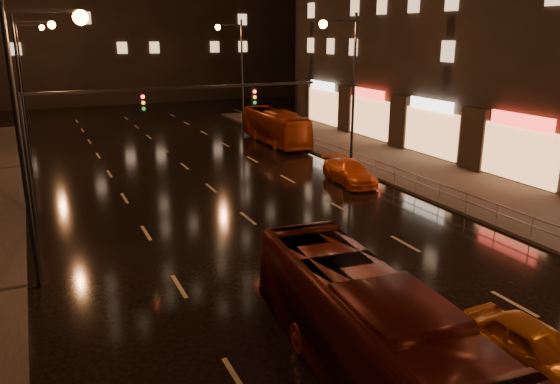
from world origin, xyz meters
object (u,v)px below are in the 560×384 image
taxi_near (533,348)px  taxi_far (349,172)px  bus_red (372,335)px  bus_curb (275,127)px

taxi_near → taxi_far: 19.42m
taxi_far → bus_red: bearing=-115.7°
bus_curb → taxi_near: bus_curb is taller
bus_red → bus_curb: (10.98, 30.66, -0.14)m
bus_red → bus_curb: 32.56m
bus_red → taxi_near: (4.35, -1.24, -0.79)m
taxi_far → bus_curb: bearing=89.9°
bus_red → taxi_far: bearing=64.7°
bus_curb → taxi_far: bearing=-92.5°
bus_curb → taxi_far: size_ratio=2.06×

